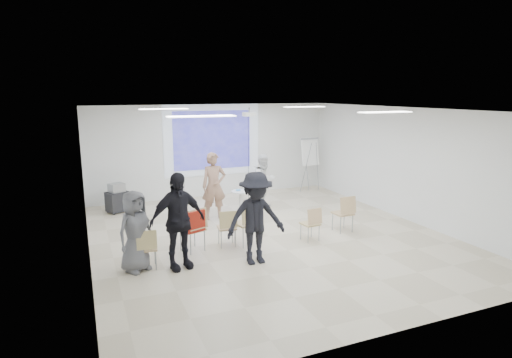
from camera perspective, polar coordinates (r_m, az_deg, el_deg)
name	(u,v)px	position (r m, az deg, el deg)	size (l,w,h in m)	color
floor	(269,238)	(10.34, 1.72, -7.90)	(8.00, 9.00, 0.10)	beige
ceiling	(270,107)	(9.75, 1.83, 9.54)	(8.00, 9.00, 0.10)	white
wall_back	(212,150)	(14.14, -5.87, 3.80)	(8.00, 0.10, 3.00)	silver
wall_left	(82,190)	(9.07, -22.22, -1.36)	(0.10, 9.00, 3.00)	silver
wall_right	(407,164)	(12.15, 19.46, 1.93)	(0.10, 9.00, 3.00)	silver
projection_halo	(213,140)	(14.04, -5.82, 5.19)	(3.20, 0.01, 2.30)	silver
projection_image	(213,140)	(14.03, -5.80, 5.18)	(2.60, 0.01, 1.90)	#2F2FA1
pedestal_table	(241,201)	(12.09, -2.03, -2.90)	(0.69, 0.69, 0.68)	white
player_left	(214,182)	(11.51, -5.65, -0.35)	(0.75, 0.51, 2.06)	#A07762
player_right	(264,178)	(12.68, 1.11, 0.12)	(0.85, 0.68, 1.76)	white
controller_left	(217,168)	(11.73, -5.20, 1.51)	(0.04, 0.13, 0.04)	white
controller_right	(255,167)	(12.78, -0.08, 1.62)	(0.04, 0.11, 0.04)	silver
chair_far_left	(147,246)	(8.59, -14.35, -8.63)	(0.42, 0.45, 0.81)	tan
chair_left_mid	(194,226)	(9.28, -8.20, -6.23)	(0.60, 0.62, 0.98)	tan
chair_left_inner	(227,225)	(9.53, -3.83, -6.16)	(0.44, 0.47, 0.84)	tan
chair_center	(248,220)	(9.54, -1.06, -5.55)	(0.54, 0.57, 0.99)	tan
chair_right_inner	(312,221)	(9.93, 7.46, -5.64)	(0.41, 0.44, 0.80)	tan
chair_right_far	(345,211)	(10.67, 11.76, -4.17)	(0.44, 0.47, 0.92)	tan
red_jacket	(195,222)	(9.10, -8.19, -5.65)	(0.48, 0.11, 0.46)	#A42114
laptop	(227,226)	(9.63, -3.95, -6.26)	(0.31, 0.22, 0.02)	black
audience_left	(177,214)	(8.35, -10.45, -4.62)	(1.27, 0.76, 2.19)	black
audience_mid	(256,212)	(8.47, -0.04, -4.46)	(1.37, 0.75, 2.12)	black
audience_outer	(135,226)	(8.47, -15.83, -6.10)	(0.87, 0.57, 1.77)	slate
flipchart_easel	(310,152)	(14.75, 7.22, 3.57)	(0.80, 0.61, 1.85)	gray
av_cart	(117,199)	(12.87, -18.00, -2.53)	(0.70, 0.64, 0.84)	black
ceiling_projector	(249,119)	(11.18, -0.90, 7.94)	(0.30, 0.25, 3.00)	white
fluor_panel_nw	(164,109)	(11.07, -12.19, 9.11)	(1.20, 0.30, 0.02)	white
fluor_panel_ne	(304,107)	(12.44, 6.48, 9.53)	(1.20, 0.30, 0.02)	white
fluor_panel_sw	(201,116)	(7.66, -7.29, 8.30)	(1.20, 0.30, 0.02)	white
fluor_panel_se	(385,112)	(9.54, 16.83, 8.53)	(1.20, 0.30, 0.02)	white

